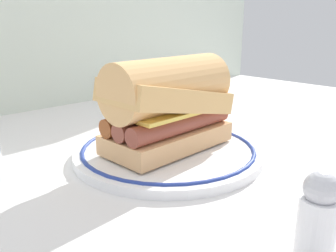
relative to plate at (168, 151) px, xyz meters
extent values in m
plane|color=silver|center=(-0.03, -0.01, -0.01)|extent=(1.50, 1.50, 0.00)
cylinder|color=white|center=(0.00, 0.00, 0.00)|extent=(0.27, 0.27, 0.01)
torus|color=navy|center=(0.00, 0.00, 0.00)|extent=(0.24, 0.24, 0.01)
cube|color=#E4AA70|center=(0.00, 0.00, 0.02)|extent=(0.18, 0.10, 0.03)
cylinder|color=brown|center=(0.00, -0.03, 0.05)|extent=(0.18, 0.03, 0.03)
cylinder|color=brown|center=(0.00, 0.00, 0.05)|extent=(0.18, 0.03, 0.03)
cylinder|color=brown|center=(0.00, 0.03, 0.05)|extent=(0.18, 0.03, 0.03)
cube|color=#EFC64C|center=(0.00, 0.00, 0.06)|extent=(0.15, 0.09, 0.01)
cube|color=#E5B069|center=(0.00, 0.00, 0.08)|extent=(0.18, 0.10, 0.06)
cylinder|color=#E7AF6E|center=(0.00, 0.00, 0.09)|extent=(0.18, 0.08, 0.08)
cylinder|color=white|center=(-0.07, -0.25, 0.02)|extent=(0.03, 0.03, 0.05)
sphere|color=silver|center=(-0.07, -0.25, 0.05)|extent=(0.03, 0.03, 0.03)
camera|label=1|loc=(-0.33, -0.35, 0.18)|focal=38.30mm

